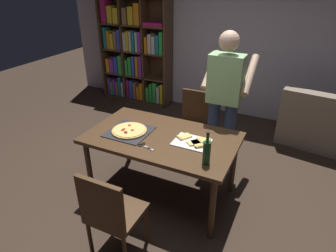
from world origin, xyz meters
name	(u,v)px	position (x,y,z in m)	size (l,w,h in m)	color
ground_plane	(162,192)	(0.00, 0.00, 0.00)	(12.00, 12.00, 0.00)	#38281E
back_wall	(232,33)	(0.00, 2.60, 1.40)	(6.40, 0.10, 2.80)	#BCB7C6
dining_table	(162,142)	(0.00, 0.00, 0.67)	(1.57, 0.93, 0.75)	#4C331E
chair_near_camera	(110,212)	(0.00, -0.95, 0.51)	(0.42, 0.42, 0.90)	#472D19
chair_far_side	(194,120)	(0.00, 0.95, 0.51)	(0.42, 0.42, 0.90)	#472D19
bookshelf	(134,53)	(-1.78, 2.37, 0.94)	(1.40, 0.35, 1.95)	#513823
person_serving_pizza	(224,98)	(0.44, 0.73, 1.00)	(0.55, 0.54, 1.75)	#38476B
pepperoni_pizza_on_tray	(129,131)	(-0.35, -0.07, 0.77)	(0.44, 0.44, 0.04)	#2D2D33
pizza_slices_on_towel	(193,141)	(0.35, 0.02, 0.76)	(0.36, 0.28, 0.03)	white
wine_bottle	(207,152)	(0.58, -0.27, 0.87)	(0.07, 0.07, 0.32)	#194723
kitchen_scissors	(144,146)	(-0.06, -0.26, 0.76)	(0.20, 0.11, 0.01)	silver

